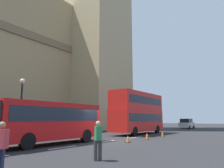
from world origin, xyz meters
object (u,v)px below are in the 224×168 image
(traffic_cone_middle, at_px, (147,136))
(pedestrian_by_kerb, at_px, (98,139))
(double_decker_bus, at_px, (138,111))
(traffic_cone_east, at_px, (163,134))
(pedestrian_near_cones, at_px, (0,147))
(street_lamp, at_px, (21,104))
(sedan_lead, at_px, (187,124))
(traffic_cone_west, at_px, (128,139))

(traffic_cone_middle, relative_size, pedestrian_by_kerb, 0.34)
(double_decker_bus, distance_m, traffic_cone_east, 4.98)
(traffic_cone_middle, xyz_separation_m, pedestrian_near_cones, (-14.22, -1.99, 0.63))
(double_decker_bus, distance_m, pedestrian_by_kerb, 16.99)
(pedestrian_by_kerb, bearing_deg, traffic_cone_middle, 14.93)
(street_lamp, bearing_deg, pedestrian_by_kerb, -105.32)
(pedestrian_by_kerb, bearing_deg, street_lamp, 74.68)
(double_decker_bus, relative_size, sedan_lead, 2.08)
(sedan_lead, height_order, pedestrian_near_cones, sedan_lead)
(pedestrian_near_cones, bearing_deg, traffic_cone_middle, 7.99)
(sedan_lead, bearing_deg, street_lamp, 171.31)
(traffic_cone_east, xyz_separation_m, pedestrian_near_cones, (-17.47, -1.86, 0.63))
(traffic_cone_west, height_order, traffic_cone_east, same)
(traffic_cone_west, xyz_separation_m, pedestrian_near_cones, (-10.82, -1.93, 0.63))
(sedan_lead, bearing_deg, traffic_cone_middle, -171.74)
(traffic_cone_west, relative_size, pedestrian_by_kerb, 0.34)
(double_decker_bus, height_order, street_lamp, street_lamp)
(sedan_lead, distance_m, traffic_cone_west, 27.50)
(double_decker_bus, relative_size, traffic_cone_west, 15.76)
(sedan_lead, bearing_deg, traffic_cone_east, -170.11)
(traffic_cone_east, relative_size, pedestrian_by_kerb, 0.34)
(double_decker_bus, xyz_separation_m, pedestrian_by_kerb, (-15.60, -6.49, -1.80))
(sedan_lead, bearing_deg, double_decker_bus, 179.18)
(double_decker_bus, xyz_separation_m, traffic_cone_middle, (-5.25, -3.73, -2.43))
(double_decker_bus, relative_size, traffic_cone_middle, 15.76)
(pedestrian_near_cones, height_order, pedestrian_by_kerb, same)
(traffic_cone_middle, bearing_deg, street_lamp, 131.66)
(traffic_cone_east, bearing_deg, traffic_cone_middle, 177.71)
(traffic_cone_west, xyz_separation_m, traffic_cone_east, (6.65, -0.06, 0.00))
(sedan_lead, height_order, traffic_cone_west, sedan_lead)
(traffic_cone_west, height_order, pedestrian_near_cones, pedestrian_near_cones)
(sedan_lead, bearing_deg, pedestrian_by_kerb, -169.69)
(street_lamp, relative_size, pedestrian_by_kerb, 3.12)
(street_lamp, distance_m, pedestrian_near_cones, 12.52)
(pedestrian_by_kerb, bearing_deg, traffic_cone_east, 10.94)
(traffic_cone_west, distance_m, pedestrian_near_cones, 11.01)
(traffic_cone_east, bearing_deg, street_lamp, 141.67)
(traffic_cone_west, relative_size, pedestrian_near_cones, 0.34)
(double_decker_bus, distance_m, traffic_cone_west, 9.75)
(double_decker_bus, bearing_deg, traffic_cone_west, -156.28)
(traffic_cone_middle, bearing_deg, pedestrian_near_cones, -172.01)
(traffic_cone_west, xyz_separation_m, pedestrian_by_kerb, (-6.95, -2.69, 0.63))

